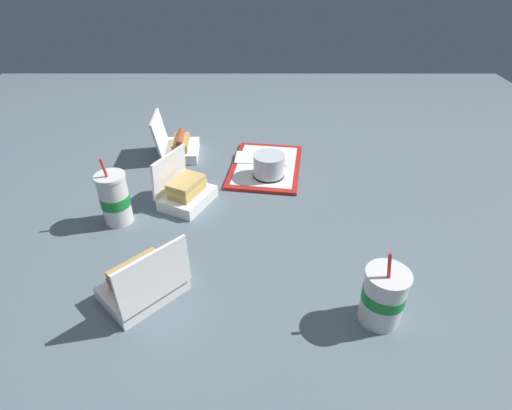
# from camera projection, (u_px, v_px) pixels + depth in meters

# --- Properties ---
(ground_plane) EXTENTS (3.20, 3.20, 0.00)m
(ground_plane) POSITION_uv_depth(u_px,v_px,m) (241.00, 221.00, 1.26)
(ground_plane) COLOR slate
(food_tray) EXTENTS (0.40, 0.31, 0.01)m
(food_tray) POSITION_uv_depth(u_px,v_px,m) (266.00, 166.00, 1.54)
(food_tray) COLOR red
(food_tray) RESTS_ON ground_plane
(cake_container) EXTENTS (0.12, 0.12, 0.08)m
(cake_container) POSITION_uv_depth(u_px,v_px,m) (269.00, 166.00, 1.45)
(cake_container) COLOR black
(cake_container) RESTS_ON food_tray
(ketchup_cup) EXTENTS (0.04, 0.04, 0.02)m
(ketchup_cup) POSITION_uv_depth(u_px,v_px,m) (264.00, 156.00, 1.57)
(ketchup_cup) COLOR white
(ketchup_cup) RESTS_ON food_tray
(napkin_stack) EXTENTS (0.11, 0.11, 0.00)m
(napkin_stack) POSITION_uv_depth(u_px,v_px,m) (248.00, 157.00, 1.59)
(napkin_stack) COLOR white
(napkin_stack) RESTS_ON food_tray
(plastic_fork) EXTENTS (0.10, 0.06, 0.00)m
(plastic_fork) POSITION_uv_depth(u_px,v_px,m) (281.00, 160.00, 1.57)
(plastic_fork) COLOR white
(plastic_fork) RESTS_ON food_tray
(clamshell_hotdog_center) EXTENTS (0.19, 0.17, 0.17)m
(clamshell_hotdog_center) POSITION_uv_depth(u_px,v_px,m) (179.00, 146.00, 1.61)
(clamshell_hotdog_center) COLOR white
(clamshell_hotdog_center) RESTS_ON ground_plane
(clamshell_sandwich_right) EXTENTS (0.24, 0.24, 0.18)m
(clamshell_sandwich_right) POSITION_uv_depth(u_px,v_px,m) (144.00, 283.00, 0.98)
(clamshell_sandwich_right) COLOR white
(clamshell_sandwich_right) RESTS_ON ground_plane
(clamshell_sandwich_front) EXTENTS (0.21, 0.20, 0.17)m
(clamshell_sandwich_front) POSITION_uv_depth(u_px,v_px,m) (185.00, 192.00, 1.32)
(clamshell_sandwich_front) COLOR white
(clamshell_sandwich_front) RESTS_ON ground_plane
(soda_cup_corner) EXTENTS (0.09, 0.09, 0.23)m
(soda_cup_corner) POSITION_uv_depth(u_px,v_px,m) (114.00, 199.00, 1.21)
(soda_cup_corner) COLOR white
(soda_cup_corner) RESTS_ON ground_plane
(soda_cup_front) EXTENTS (0.10, 0.10, 0.20)m
(soda_cup_front) POSITION_uv_depth(u_px,v_px,m) (383.00, 296.00, 0.90)
(soda_cup_front) COLOR white
(soda_cup_front) RESTS_ON ground_plane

